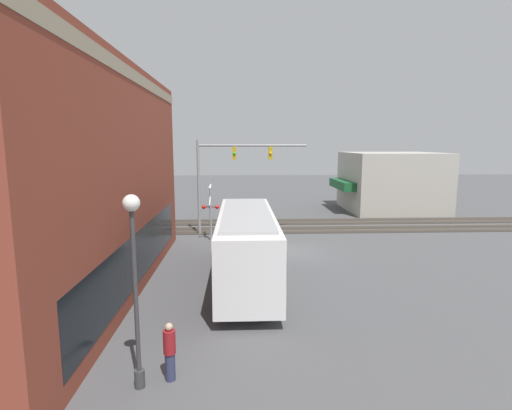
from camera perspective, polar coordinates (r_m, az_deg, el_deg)
The scene contains 10 objects.
ground_plane at distance 24.76m, azimuth 4.94°, elevation -6.57°, with size 120.00×120.00×0.00m, color #4C4C4F.
shop_building at distance 41.32m, azimuth 18.66°, elevation 3.16°, with size 8.57×9.72×5.68m.
city_bus at distance 18.79m, azimuth -1.37°, elevation -5.58°, with size 10.29×2.59×3.42m.
traffic_signal_gantry at distance 28.70m, azimuth -3.86°, elevation 5.62°, with size 0.42×7.84×6.81m.
crossing_signal at distance 27.13m, azimuth -6.52°, elevation -0.28°, with size 1.41×1.18×3.81m.
streetlamp at distance 10.96m, azimuth -16.94°, elevation -9.68°, with size 0.44×0.44×5.27m.
rail_track_near at distance 30.54m, azimuth 3.51°, elevation -3.56°, with size 2.60×60.00×0.15m.
rail_track_far at distance 33.66m, azimuth 2.94°, elevation -2.40°, with size 2.60×60.00×0.15m.
parked_car_black at distance 34.98m, azimuth -1.87°, elevation -0.92°, with size 4.24×1.82×1.42m.
pedestrian_by_lamp at distance 11.97m, azimuth -12.23°, elevation -19.74°, with size 0.34×0.34×1.68m.
Camera 1 is at (-23.67, 3.13, 6.53)m, focal length 28.00 mm.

